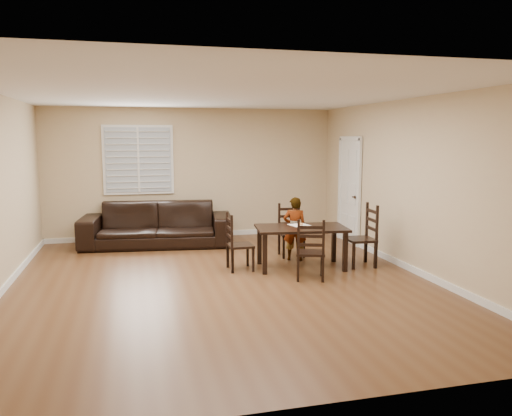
% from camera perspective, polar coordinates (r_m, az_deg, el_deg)
% --- Properties ---
extents(ground, '(7.00, 7.00, 0.00)m').
position_cam_1_polar(ground, '(7.36, -3.81, -8.49)').
color(ground, brown).
rests_on(ground, ground).
extents(room, '(6.04, 7.04, 2.72)m').
position_cam_1_polar(room, '(7.25, -3.92, 5.75)').
color(room, '#C6B186').
rests_on(room, ground).
extents(dining_table, '(1.52, 0.97, 0.67)m').
position_cam_1_polar(dining_table, '(8.07, 5.19, -2.79)').
color(dining_table, black).
rests_on(dining_table, ground).
extents(chair_near, '(0.44, 0.41, 0.94)m').
position_cam_1_polar(chair_near, '(8.98, 3.88, -2.69)').
color(chair_near, black).
rests_on(chair_near, ground).
extents(chair_far, '(0.52, 0.50, 0.92)m').
position_cam_1_polar(chair_far, '(7.37, 6.26, -5.15)').
color(chair_far, black).
rests_on(chair_far, ground).
extents(chair_left, '(0.39, 0.42, 0.92)m').
position_cam_1_polar(chair_left, '(7.93, -2.60, -4.19)').
color(chair_left, black).
rests_on(chair_left, ground).
extents(chair_right, '(0.46, 0.49, 1.03)m').
position_cam_1_polar(chair_right, '(8.40, 12.60, -3.33)').
color(chair_right, black).
rests_on(chair_right, ground).
extents(child, '(0.46, 0.38, 1.10)m').
position_cam_1_polar(child, '(8.57, 4.45, -2.37)').
color(child, gray).
rests_on(child, ground).
extents(napkin, '(0.35, 0.35, 0.00)m').
position_cam_1_polar(napkin, '(8.20, 4.96, -1.95)').
color(napkin, silver).
rests_on(napkin, dining_table).
extents(donut, '(0.10, 0.10, 0.03)m').
position_cam_1_polar(donut, '(8.20, 5.08, -1.80)').
color(donut, '#CA8348').
rests_on(donut, napkin).
extents(sofa, '(2.98, 1.44, 0.84)m').
position_cam_1_polar(sofa, '(9.92, -11.23, -1.84)').
color(sofa, black).
rests_on(sofa, ground).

